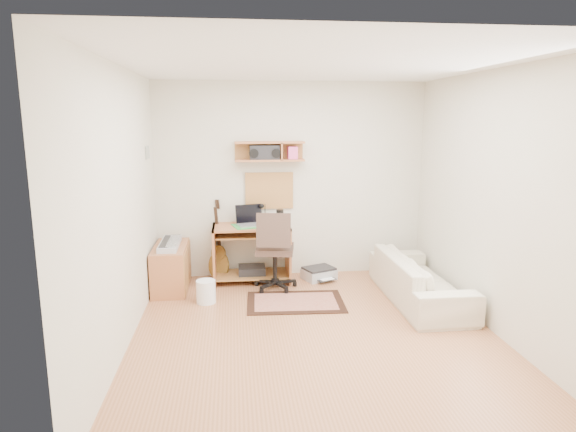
{
  "coord_description": "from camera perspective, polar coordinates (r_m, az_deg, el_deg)",
  "views": [
    {
      "loc": [
        -0.78,
        -4.61,
        2.12
      ],
      "look_at": [
        -0.15,
        1.05,
        1.0
      ],
      "focal_mm": 31.05,
      "sensor_mm": 36.0,
      "label": 1
    }
  ],
  "objects": [
    {
      "name": "waste_basket",
      "position": [
        5.95,
        -9.37,
        -8.53
      ],
      "size": [
        0.29,
        0.29,
        0.27
      ],
      "primitive_type": "cylinder",
      "rotation": [
        0.0,
        0.0,
        0.37
      ],
      "color": "white",
      "rests_on": "floor"
    },
    {
      "name": "desk",
      "position": [
        6.57,
        -4.19,
        -4.3
      ],
      "size": [
        1.0,
        0.55,
        0.75
      ],
      "primitive_type": null,
      "color": "#B36A3F",
      "rests_on": "floor"
    },
    {
      "name": "cabinet",
      "position": [
        6.47,
        -13.25,
        -5.74
      ],
      "size": [
        0.4,
        0.9,
        0.55
      ],
      "primitive_type": "cube",
      "color": "#B36A3F",
      "rests_on": "floor"
    },
    {
      "name": "boombox",
      "position": [
        6.51,
        -2.7,
        7.23
      ],
      "size": [
        0.38,
        0.18,
        0.2
      ],
      "primitive_type": "cube",
      "color": "black",
      "rests_on": "wall_shelf"
    },
    {
      "name": "speaker",
      "position": [
        6.44,
        -0.93,
        -0.21
      ],
      "size": [
        0.09,
        0.09,
        0.21
      ],
      "primitive_type": "cylinder",
      "color": "black",
      "rests_on": "desk"
    },
    {
      "name": "back_wall",
      "position": [
        6.71,
        0.37,
        4.1
      ],
      "size": [
        3.6,
        0.01,
        2.6
      ],
      "primitive_type": "cube",
      "color": "beige",
      "rests_on": "ground"
    },
    {
      "name": "left_wall",
      "position": [
        4.79,
        -18.61,
        0.7
      ],
      "size": [
        0.01,
        4.0,
        2.6
      ],
      "primitive_type": "cube",
      "color": "beige",
      "rests_on": "ground"
    },
    {
      "name": "wall_photo",
      "position": [
        6.2,
        -15.81,
        7.02
      ],
      "size": [
        0.02,
        0.2,
        0.15
      ],
      "primitive_type": "cube",
      "color": "#4C8CBF",
      "rests_on": "left_wall"
    },
    {
      "name": "wall_shelf",
      "position": [
        6.52,
        -2.13,
        7.42
      ],
      "size": [
        0.9,
        0.25,
        0.26
      ],
      "primitive_type": "cube",
      "color": "#B36A3F",
      "rests_on": "back_wall"
    },
    {
      "name": "desk_lamp",
      "position": [
        6.6,
        -2.64,
        0.31
      ],
      "size": [
        0.09,
        0.09,
        0.27
      ],
      "primitive_type": null,
      "color": "black",
      "rests_on": "desk"
    },
    {
      "name": "rug",
      "position": [
        5.91,
        0.86,
        -9.8
      ],
      "size": [
        1.16,
        0.8,
        0.01
      ],
      "primitive_type": "cube",
      "rotation": [
        0.0,
        0.0,
        -0.05
      ],
      "color": "tan",
      "rests_on": "floor"
    },
    {
      "name": "sofa",
      "position": [
        6.08,
        14.86,
        -6.15
      ],
      "size": [
        0.53,
        1.81,
        0.71
      ],
      "primitive_type": "imported",
      "rotation": [
        0.0,
        0.0,
        1.57
      ],
      "color": "beige",
      "rests_on": "floor"
    },
    {
      "name": "floor",
      "position": [
        5.13,
        3.04,
        -13.33
      ],
      "size": [
        3.6,
        4.0,
        0.01
      ],
      "primitive_type": "cube",
      "color": "#AE7048",
      "rests_on": "ground"
    },
    {
      "name": "task_chair",
      "position": [
        6.24,
        -1.51,
        -3.83
      ],
      "size": [
        0.59,
        0.59,
        1.02
      ],
      "primitive_type": null,
      "rotation": [
        0.0,
        0.0,
        -0.16
      ],
      "color": "#3C2C23",
      "rests_on": "floor"
    },
    {
      "name": "guitar",
      "position": [
        6.66,
        -8.01,
        -2.74
      ],
      "size": [
        0.33,
        0.28,
        1.07
      ],
      "primitive_type": null,
      "rotation": [
        0.0,
        0.0,
        -0.43
      ],
      "color": "olive",
      "rests_on": "floor"
    },
    {
      "name": "right_wall",
      "position": [
        5.35,
        22.66,
        1.45
      ],
      "size": [
        0.01,
        4.0,
        2.6
      ],
      "primitive_type": "cube",
      "color": "beige",
      "rests_on": "ground"
    },
    {
      "name": "printer",
      "position": [
        6.72,
        3.55,
        -6.51
      ],
      "size": [
        0.49,
        0.44,
        0.15
      ],
      "primitive_type": "cube",
      "rotation": [
        0.0,
        0.0,
        0.4
      ],
      "color": "#A5A8AA",
      "rests_on": "floor"
    },
    {
      "name": "pencil_cup",
      "position": [
        6.59,
        -1.89,
        -0.47
      ],
      "size": [
        0.07,
        0.07,
        0.09
      ],
      "primitive_type": "cylinder",
      "color": "#353F9F",
      "rests_on": "desk"
    },
    {
      "name": "music_keyboard",
      "position": [
        6.39,
        -13.37,
        -3.11
      ],
      "size": [
        0.23,
        0.72,
        0.06
      ],
      "primitive_type": "cube",
      "color": "#B2B5BA",
      "rests_on": "cabinet"
    },
    {
      "name": "cork_board",
      "position": [
        6.67,
        -2.16,
        2.93
      ],
      "size": [
        0.64,
        0.03,
        0.49
      ],
      "primitive_type": "cube",
      "color": "tan",
      "rests_on": "back_wall"
    },
    {
      "name": "laptop",
      "position": [
        6.44,
        -4.22,
        0.03
      ],
      "size": [
        0.43,
        0.43,
        0.27
      ],
      "primitive_type": null,
      "rotation": [
        0.0,
        0.0,
        0.25
      ],
      "color": "silver",
      "rests_on": "desk"
    },
    {
      "name": "ceiling",
      "position": [
        4.7,
        3.38,
        17.04
      ],
      "size": [
        3.6,
        4.0,
        0.01
      ],
      "primitive_type": "cube",
      "color": "white",
      "rests_on": "ground"
    }
  ]
}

